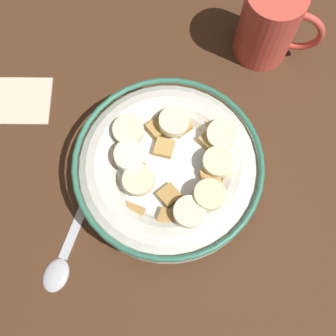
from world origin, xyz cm
name	(u,v)px	position (x,y,z in cm)	size (l,w,h in cm)	color
ground_plane	(168,178)	(0.00, 0.00, -1.00)	(90.44, 90.44, 2.00)	#472B19
cereal_bowl	(168,169)	(0.02, 0.02, 2.68)	(19.84, 19.84, 5.91)	silver
spoon	(66,249)	(-7.95, -10.95, 0.32)	(2.71, 15.66, 0.80)	#B7B7BC
coffee_mug	(270,24)	(6.22, 19.25, 4.82)	(9.73, 6.63, 9.64)	#D84C3F
folded_napkin	(8,100)	(-21.07, 3.36, 0.15)	(10.22, 6.13, 0.30)	beige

